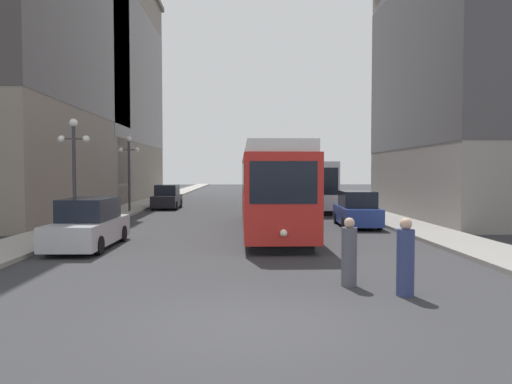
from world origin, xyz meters
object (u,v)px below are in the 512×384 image
(streetcar, at_px, (270,186))
(pedestrian_crossing_near, at_px, (405,260))
(parked_car_left_mid, at_px, (89,225))
(transit_bus, at_px, (307,183))
(parked_car_right_far, at_px, (357,210))
(parked_car_left_near, at_px, (167,198))
(lamp_post_left_far, at_px, (129,162))
(lamp_post_left_near, at_px, (74,156))
(pedestrian_crossing_far, at_px, (349,254))

(streetcar, height_order, pedestrian_crossing_near, streetcar)
(pedestrian_crossing_near, bearing_deg, parked_car_left_mid, 73.11)
(transit_bus, bearing_deg, pedestrian_crossing_near, -92.52)
(streetcar, relative_size, parked_car_right_far, 3.23)
(transit_bus, distance_m, parked_car_right_far, 11.53)
(streetcar, height_order, transit_bus, streetcar)
(parked_car_left_near, relative_size, lamp_post_left_far, 0.89)
(streetcar, bearing_deg, lamp_post_left_near, -174.05)
(parked_car_left_mid, distance_m, lamp_post_left_far, 15.18)
(transit_bus, relative_size, pedestrian_crossing_near, 6.65)
(parked_car_left_near, xyz_separation_m, parked_car_left_mid, (0.00, -19.05, 0.00))
(lamp_post_left_near, bearing_deg, streetcar, 5.80)
(parked_car_right_far, relative_size, lamp_post_left_near, 0.90)
(parked_car_left_near, distance_m, pedestrian_crossing_far, 26.63)
(pedestrian_crossing_near, bearing_deg, parked_car_right_far, 11.86)
(parked_car_left_near, relative_size, pedestrian_crossing_far, 2.67)
(lamp_post_left_near, bearing_deg, parked_car_right_far, 9.78)
(parked_car_left_near, distance_m, parked_car_right_far, 17.09)
(streetcar, height_order, parked_car_left_mid, streetcar)
(streetcar, relative_size, parked_car_left_mid, 2.94)
(parked_car_right_far, relative_size, lamp_post_left_far, 0.90)
(parked_car_right_far, bearing_deg, pedestrian_crossing_near, 83.89)
(lamp_post_left_near, bearing_deg, lamp_post_left_far, 90.00)
(parked_car_left_near, relative_size, parked_car_right_far, 0.99)
(streetcar, distance_m, parked_car_right_far, 4.88)
(lamp_post_left_near, bearing_deg, parked_car_left_mid, -65.14)
(streetcar, bearing_deg, transit_bus, 74.59)
(parked_car_left_mid, distance_m, pedestrian_crossing_near, 11.77)
(streetcar, bearing_deg, parked_car_left_mid, -144.26)
(lamp_post_left_near, bearing_deg, pedestrian_crossing_near, -45.45)
(streetcar, bearing_deg, parked_car_left_near, 116.64)
(lamp_post_left_near, bearing_deg, transit_bus, 47.79)
(parked_car_left_mid, relative_size, pedestrian_crossing_far, 2.98)
(parked_car_left_near, relative_size, pedestrian_crossing_near, 2.55)
(parked_car_left_mid, relative_size, lamp_post_left_near, 0.99)
(lamp_post_left_far, bearing_deg, streetcar, -47.82)
(parked_car_left_mid, bearing_deg, parked_car_left_near, 90.92)
(parked_car_right_far, bearing_deg, pedestrian_crossing_far, 78.66)
(pedestrian_crossing_far, bearing_deg, transit_bus, -72.12)
(streetcar, height_order, lamp_post_left_far, lamp_post_left_far)
(parked_car_left_near, xyz_separation_m, lamp_post_left_far, (-1.90, -4.22, 2.64))
(parked_car_left_near, xyz_separation_m, pedestrian_crossing_far, (8.22, -25.33, -0.06))
(parked_car_right_far, relative_size, pedestrian_crossing_near, 2.58)
(pedestrian_crossing_far, xyz_separation_m, lamp_post_left_near, (-10.12, 10.39, 2.70))
(transit_bus, height_order, parked_car_right_far, transit_bus)
(streetcar, relative_size, pedestrian_crossing_far, 8.74)
(streetcar, bearing_deg, pedestrian_crossing_near, -79.33)
(lamp_post_left_near, relative_size, lamp_post_left_far, 1.00)
(transit_bus, relative_size, lamp_post_left_near, 2.32)
(streetcar, bearing_deg, pedestrian_crossing_far, -83.68)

